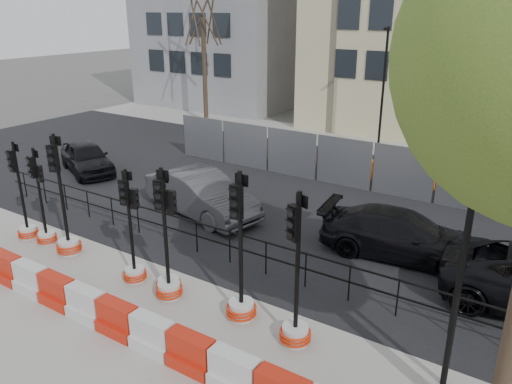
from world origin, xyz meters
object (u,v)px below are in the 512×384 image
Objects in this scene: traffic_signal_d at (133,256)px; car_c at (402,235)px; car_a at (87,158)px; traffic_signal_a at (25,219)px; lamp_post_near at (467,233)px; traffic_signal_h at (295,315)px.

car_c is at bearing 29.90° from traffic_signal_d.
car_a is 14.04m from car_c.
traffic_signal_d is 10.23m from car_a.
car_c is at bearing -66.74° from car_a.
traffic_signal_a reaches higher than car_a.
lamp_post_near is 5.93m from car_c.
traffic_signal_h reaches higher than car_c.
traffic_signal_h is 0.82× the size of car_a.
lamp_post_near is 3.94m from traffic_signal_h.
traffic_signal_d is at bearing -176.61° from lamp_post_near.
car_c reaches higher than car_a.
lamp_post_near is 1.71× the size of traffic_signal_h.
traffic_signal_h reaches higher than traffic_signal_a.
traffic_signal_a is 0.64× the size of car_c.
lamp_post_near reaches higher than car_c.
car_c is (5.42, 5.25, -0.06)m from traffic_signal_d.
traffic_signal_d is (4.77, -0.04, 0.10)m from traffic_signal_a.
traffic_signal_d is 0.64× the size of car_c.
car_c is (0.62, 5.23, -0.04)m from traffic_signal_h.
traffic_signal_a is 0.73× the size of car_a.
traffic_signal_a reaches higher than car_c.
traffic_signal_d is at bearing 127.43° from car_c.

